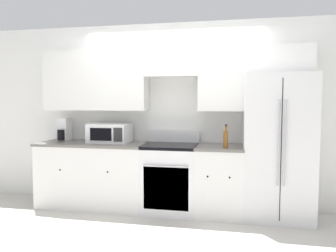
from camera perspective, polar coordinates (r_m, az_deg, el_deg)
ground_plane at (r=4.34m, az=-0.84°, el=-15.83°), size 12.00×12.00×0.00m
wall_back at (r=4.64m, az=0.63°, el=4.56°), size 8.00×0.39×2.60m
lower_cabinets_left at (r=4.83m, az=-12.88°, el=-8.19°), size 1.53×0.64×0.91m
lower_cabinets_right at (r=4.42m, az=8.96°, el=-9.30°), size 0.62×0.64×0.91m
oven_range at (r=4.49m, az=0.41°, el=-8.96°), size 0.73×0.65×1.07m
refrigerator at (r=4.40m, az=18.50°, el=-3.42°), size 0.85×0.73×1.84m
microwave at (r=4.72m, az=-10.08°, el=-1.20°), size 0.56×0.43×0.27m
bottle at (r=4.13m, az=10.04°, el=-2.19°), size 0.06×0.06×0.30m
electric_kettle at (r=5.09m, az=-17.69°, el=-0.67°), size 0.15×0.24×0.33m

